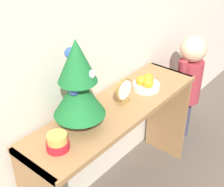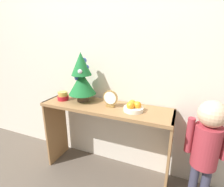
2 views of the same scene
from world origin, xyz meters
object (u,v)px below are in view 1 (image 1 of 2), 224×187
at_px(mini_tree, 78,85).
at_px(desk_clock, 124,91).
at_px(child_figure, 189,77).
at_px(singing_bowl, 57,142).
at_px(fruit_bowl, 146,84).

bearing_deg(mini_tree, desk_clock, -7.18).
distance_m(mini_tree, child_figure, 1.21).
bearing_deg(singing_bowl, fruit_bowl, 0.28).
bearing_deg(fruit_bowl, child_figure, -1.69).
bearing_deg(fruit_bowl, mini_tree, 175.01).
height_order(mini_tree, child_figure, mini_tree).
xyz_separation_m(mini_tree, desk_clock, (0.32, -0.04, -0.17)).
height_order(mini_tree, desk_clock, mini_tree).
bearing_deg(singing_bowl, desk_clock, 1.16).
xyz_separation_m(singing_bowl, child_figure, (1.35, -0.01, -0.20)).
distance_m(mini_tree, singing_bowl, 0.30).
relative_size(fruit_bowl, singing_bowl, 1.57).
height_order(fruit_bowl, child_figure, child_figure).
bearing_deg(singing_bowl, mini_tree, 13.99).
relative_size(mini_tree, desk_clock, 3.05).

